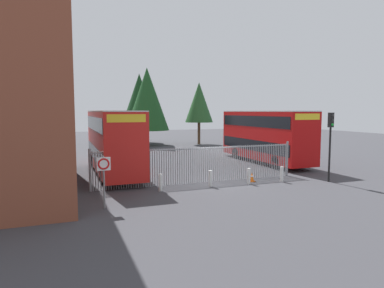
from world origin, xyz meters
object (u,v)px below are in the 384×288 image
(double_decker_bus_near_gate, at_px, (113,140))
(bollard_far_right, at_px, (282,174))
(speed_limit_sign_post, at_px, (104,170))
(traffic_light_kerbside, at_px, (331,134))
(bollard_center_front, at_px, (210,179))
(bollard_near_left, at_px, (160,183))
(bollard_near_right, at_px, (249,176))
(double_decker_bus_behind_fence_left, at_px, (265,134))
(traffic_cone_by_gate, at_px, (252,177))

(double_decker_bus_near_gate, distance_m, bollard_far_right, 11.56)
(bollard_far_right, distance_m, speed_limit_sign_post, 11.32)
(bollard_far_right, xyz_separation_m, traffic_light_kerbside, (2.75, -1.04, 2.51))
(double_decker_bus_near_gate, relative_size, bollard_far_right, 11.38)
(bollard_center_front, distance_m, speed_limit_sign_post, 6.91)
(bollard_near_left, height_order, bollard_far_right, same)
(bollard_near_right, xyz_separation_m, bollard_far_right, (2.23, -0.20, 0.00))
(speed_limit_sign_post, bearing_deg, traffic_light_kerbside, 4.74)
(double_decker_bus_near_gate, xyz_separation_m, speed_limit_sign_post, (-1.64, -8.63, -0.65))
(bollard_far_right, relative_size, speed_limit_sign_post, 0.40)
(bollard_far_right, height_order, traffic_light_kerbside, traffic_light_kerbside)
(traffic_light_kerbside, bearing_deg, bollard_near_left, 172.91)
(double_decker_bus_behind_fence_left, distance_m, traffic_light_kerbside, 8.49)
(double_decker_bus_behind_fence_left, height_order, traffic_cone_by_gate, double_decker_bus_behind_fence_left)
(bollard_far_right, bearing_deg, traffic_cone_by_gate, 157.01)
(double_decker_bus_behind_fence_left, bearing_deg, speed_limit_sign_post, -146.57)
(double_decker_bus_near_gate, xyz_separation_m, bollard_near_right, (7.17, -6.25, -1.95))
(speed_limit_sign_post, bearing_deg, bollard_far_right, 11.20)
(bollard_near_left, height_order, speed_limit_sign_post, speed_limit_sign_post)
(bollard_near_right, relative_size, traffic_light_kerbside, 0.22)
(traffic_cone_by_gate, distance_m, traffic_light_kerbside, 5.50)
(traffic_cone_by_gate, bearing_deg, traffic_light_kerbside, -21.60)
(bollard_center_front, bearing_deg, traffic_cone_by_gate, 7.58)
(bollard_near_left, bearing_deg, double_decker_bus_behind_fence_left, 32.43)
(double_decker_bus_near_gate, relative_size, traffic_cone_by_gate, 18.32)
(double_decker_bus_behind_fence_left, bearing_deg, traffic_light_kerbside, -94.94)
(traffic_cone_by_gate, height_order, traffic_light_kerbside, traffic_light_kerbside)
(double_decker_bus_behind_fence_left, distance_m, bollard_near_left, 13.45)
(double_decker_bus_near_gate, bearing_deg, bollard_far_right, -34.44)
(double_decker_bus_near_gate, bearing_deg, traffic_cone_by_gate, -36.64)
(bollard_center_front, bearing_deg, speed_limit_sign_post, -158.35)
(bollard_far_right, xyz_separation_m, speed_limit_sign_post, (-11.03, -2.19, 1.30))
(bollard_center_front, xyz_separation_m, speed_limit_sign_post, (-6.31, -2.51, 1.30))
(double_decker_bus_near_gate, height_order, traffic_cone_by_gate, double_decker_bus_near_gate)
(bollard_near_left, bearing_deg, bollard_far_right, -1.95)
(double_decker_bus_near_gate, xyz_separation_m, traffic_cone_by_gate, (7.70, -5.72, -2.13))
(bollard_near_left, xyz_separation_m, speed_limit_sign_post, (-3.29, -2.45, 1.30))
(traffic_cone_by_gate, relative_size, traffic_light_kerbside, 0.14)
(bollard_near_right, bearing_deg, traffic_cone_by_gate, 44.95)
(bollard_center_front, relative_size, traffic_cone_by_gate, 1.61)
(bollard_near_left, bearing_deg, bollard_near_right, -0.67)
(traffic_cone_by_gate, relative_size, speed_limit_sign_post, 0.25)
(traffic_cone_by_gate, bearing_deg, bollard_near_right, -135.05)
(double_decker_bus_behind_fence_left, bearing_deg, bollard_near_right, -128.41)
(double_decker_bus_near_gate, bearing_deg, double_decker_bus_behind_fence_left, 4.23)
(bollard_near_left, relative_size, bollard_near_right, 1.00)
(bollard_near_right, relative_size, bollard_far_right, 1.00)
(double_decker_bus_near_gate, xyz_separation_m, traffic_light_kerbside, (12.15, -7.49, 0.56))
(double_decker_bus_behind_fence_left, height_order, speed_limit_sign_post, double_decker_bus_behind_fence_left)
(double_decker_bus_near_gate, height_order, traffic_light_kerbside, double_decker_bus_near_gate)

